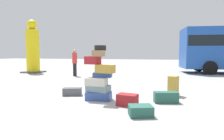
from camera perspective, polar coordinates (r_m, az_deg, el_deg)
The scene contains 9 objects.
ground_plane at distance 6.16m, azimuth -4.12°, elevation -8.13°, with size 80.00×80.00×0.00m, color #9E9E99.
suitcase_tower at distance 5.79m, azimuth -3.86°, elevation -2.66°, with size 0.98×0.58×1.62m.
suitcase_charcoal_left_side at distance 6.60m, azimuth -11.56°, elevation -6.22°, with size 0.60×0.32×0.25m, color #4C4C51.
suitcase_maroon_behind_tower at distance 5.22m, azimuth 4.53°, elevation -8.75°, with size 0.52×0.35×0.31m, color maroon.
suitcase_tan_foreground_far at distance 6.69m, azimuth 17.55°, elevation -4.48°, with size 0.27×0.32×0.65m, color #B28C33.
suitcase_teal_right_side at distance 4.44m, azimuth 8.40°, elevation -11.73°, with size 0.51×0.39×0.24m, color #26594C.
suitcase_teal_foreground_near at distance 5.73m, azimuth 15.54°, elevation -7.71°, with size 0.66×0.30×0.31m, color #26594C.
person_bearded_onlooker at distance 12.11m, azimuth -10.91°, elevation 2.84°, with size 0.30×0.30×1.64m.
yellow_dummy_statue at distance 15.23m, azimuth -22.25°, elevation 5.63°, with size 1.29×1.29×3.80m.
Camera 1 is at (2.04, -5.64, 1.38)m, focal length 31.12 mm.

